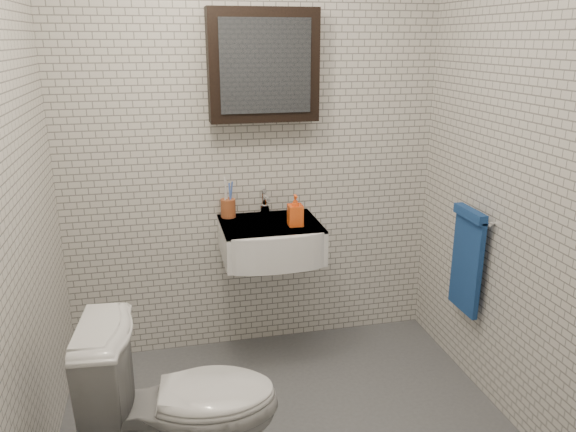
{
  "coord_description": "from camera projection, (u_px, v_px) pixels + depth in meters",
  "views": [
    {
      "loc": [
        -0.53,
        -2.16,
        1.84
      ],
      "look_at": [
        0.08,
        0.45,
        0.99
      ],
      "focal_mm": 35.0,
      "sensor_mm": 36.0,
      "label": 1
    }
  ],
  "objects": [
    {
      "name": "toilet",
      "position": [
        185.0,
        404.0,
        2.32
      ],
      "size": [
        0.81,
        0.51,
        0.79
      ],
      "primitive_type": "imported",
      "rotation": [
        0.0,
        0.0,
        1.48
      ],
      "color": "silver",
      "rests_on": "ground"
    },
    {
      "name": "room_shell",
      "position": [
        294.0,
        137.0,
        2.24
      ],
      "size": [
        2.22,
        2.02,
        2.51
      ],
      "color": "silver",
      "rests_on": "ground"
    },
    {
      "name": "washbasin",
      "position": [
        272.0,
        241.0,
        3.14
      ],
      "size": [
        0.55,
        0.5,
        0.2
      ],
      "color": "white",
      "rests_on": "room_shell"
    },
    {
      "name": "soap_bottle",
      "position": [
        295.0,
        210.0,
        3.09
      ],
      "size": [
        0.08,
        0.08,
        0.18
      ],
      "primitive_type": "imported",
      "rotation": [
        0.0,
        0.0,
        -0.02
      ],
      "color": "#FA581A",
      "rests_on": "washbasin"
    },
    {
      "name": "towel_rail",
      "position": [
        467.0,
        256.0,
        3.01
      ],
      "size": [
        0.09,
        0.3,
        0.58
      ],
      "color": "silver",
      "rests_on": "room_shell"
    },
    {
      "name": "mirror_cabinet",
      "position": [
        263.0,
        66.0,
        3.04
      ],
      "size": [
        0.6,
        0.15,
        0.6
      ],
      "color": "black",
      "rests_on": "room_shell"
    },
    {
      "name": "toothbrush_cup",
      "position": [
        228.0,
        207.0,
        3.24
      ],
      "size": [
        0.1,
        0.1,
        0.24
      ],
      "rotation": [
        0.0,
        0.0,
        -0.19
      ],
      "color": "#9D4B27",
      "rests_on": "washbasin"
    },
    {
      "name": "faucet",
      "position": [
        265.0,
        204.0,
        3.28
      ],
      "size": [
        0.06,
        0.2,
        0.15
      ],
      "color": "silver",
      "rests_on": "washbasin"
    }
  ]
}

